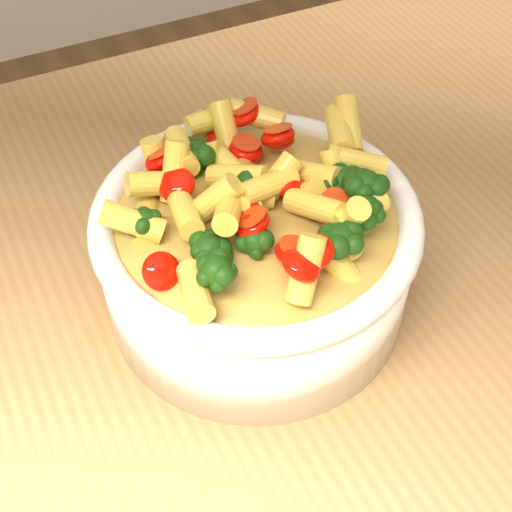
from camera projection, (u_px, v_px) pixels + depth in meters
name	position (u px, v px, depth m)	size (l,w,h in m)	color
table	(327.00, 334.00, 0.69)	(1.20, 0.80, 0.90)	#A97E48
serving_bowl	(256.00, 255.00, 0.55)	(0.24, 0.24, 0.11)	white
pasta_salad	(256.00, 192.00, 0.50)	(0.19, 0.19, 0.04)	#FFD850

